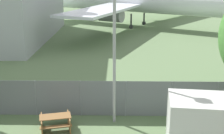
% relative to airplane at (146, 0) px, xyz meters
% --- Properties ---
extents(perimeter_fence, '(56.07, 0.07, 2.09)m').
position_rel_airplane_xyz_m(perimeter_fence, '(-3.68, -30.64, -2.96)').
color(perimeter_fence, slate).
rests_on(perimeter_fence, ground).
extents(airplane, '(39.89, 33.32, 11.48)m').
position_rel_airplane_xyz_m(airplane, '(0.00, 0.00, 0.00)').
color(airplane, white).
rests_on(airplane, ground).
extents(portable_cabin, '(4.72, 2.69, 2.59)m').
position_rel_airplane_xyz_m(portable_cabin, '(0.37, -34.42, -2.71)').
color(portable_cabin, silver).
rests_on(portable_cabin, ground).
extents(picnic_bench_near_cabin, '(1.88, 1.74, 0.76)m').
position_rel_airplane_xyz_m(picnic_bench_near_cabin, '(-7.35, -32.36, -3.54)').
color(picnic_bench_near_cabin, brown).
rests_on(picnic_bench_near_cabin, ground).
extents(light_mast, '(0.44, 0.44, 7.92)m').
position_rel_airplane_xyz_m(light_mast, '(-4.32, -31.39, 0.82)').
color(light_mast, '#99999E').
rests_on(light_mast, ground).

